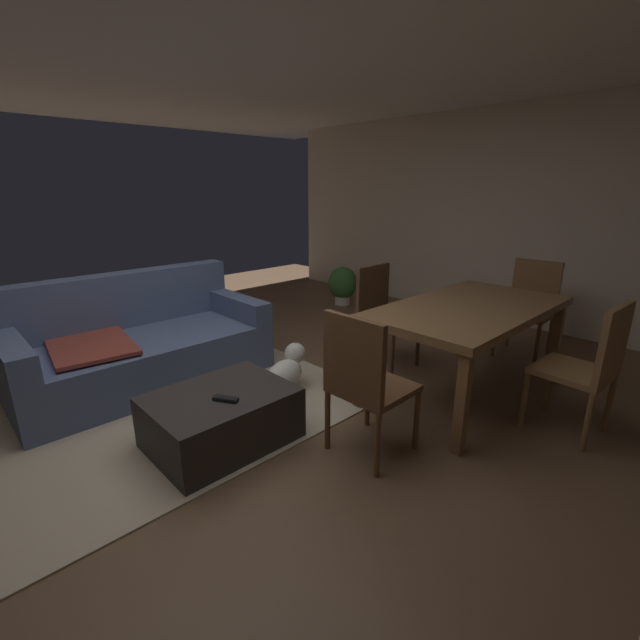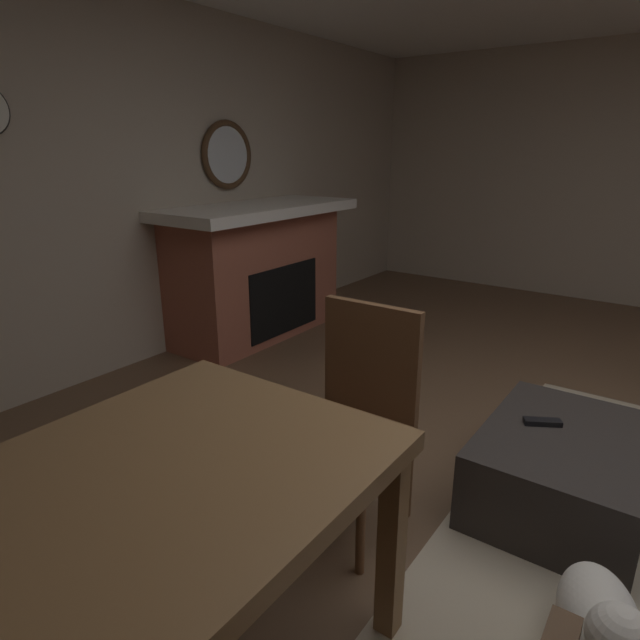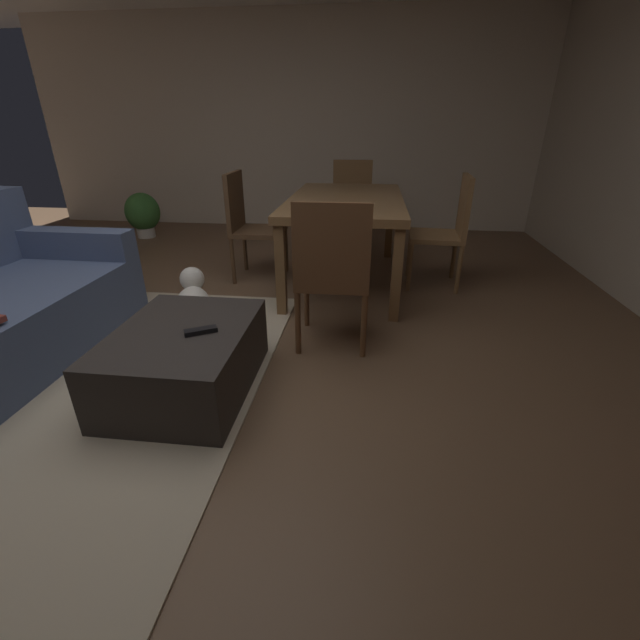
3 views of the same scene
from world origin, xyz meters
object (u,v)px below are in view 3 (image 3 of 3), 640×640
Objects in this scene: tv_remote at (201,331)px; dining_table at (346,206)px; potted_plant at (143,213)px; dining_chair_north at (248,221)px; dining_chair_south at (448,226)px; ottoman_coffee_table at (186,360)px; dining_chair_west at (333,269)px; dining_chair_east at (352,199)px; small_dog at (193,300)px.

dining_table is at bearing -47.81° from tv_remote.
dining_chair_north is at bearing -127.22° from potted_plant.
dining_chair_south reaches higher than dining_table.
dining_chair_south reaches higher than tv_remote.
ottoman_coffee_table is 3.63m from potted_plant.
dining_chair_west and dining_chair_south have the same top height.
dining_chair_east is at bearing -90.92° from potted_plant.
dining_chair_west reaches higher than potted_plant.
dining_chair_west is (-1.26, -0.00, -0.14)m from dining_table.
dining_table is at bearing -89.93° from dining_chair_north.
tv_remote is at bearing -154.11° from small_dog.
tv_remote is at bearing -102.68° from ottoman_coffee_table.
small_dog is (-1.05, 0.13, -0.33)m from dining_chair_north.
ottoman_coffee_table is at bearing 166.91° from dining_chair_east.
dining_chair_east is 1.72× the size of potted_plant.
dining_chair_west is 1.00× the size of dining_chair_north.
small_dog is (0.21, 0.99, -0.33)m from dining_chair_west.
ottoman_coffee_table is 1.63× the size of potted_plant.
dining_table is 1.26m from dining_chair_east.
dining_chair_east is at bearing -40.63° from tv_remote.
ottoman_coffee_table is at bearing -160.63° from small_dog.
ottoman_coffee_table is 0.95× the size of dining_chair_south.
dining_table is (1.82, -0.72, 0.49)m from ottoman_coffee_table.
ottoman_coffee_table is at bearing 128.09° from dining_chair_west.
dining_chair_west reaches higher than ottoman_coffee_table.
dining_table is at bearing -179.75° from dining_chair_east.
dining_chair_west is at bearing -134.75° from potted_plant.
dining_chair_south is 1.72× the size of potted_plant.
tv_remote is 0.09× the size of dining_table.
small_dog is at bearing 172.99° from dining_chair_north.
dining_chair_east is (3.08, -0.72, 0.34)m from ottoman_coffee_table.
dining_chair_west is at bearing 145.38° from dining_chair_south.
potted_plant reaches higher than ottoman_coffee_table.
potted_plant is at bearing 63.25° from dining_table.
tv_remote reaches higher than small_dog.
potted_plant is at bearing 30.71° from ottoman_coffee_table.
ottoman_coffee_table is 0.82m from small_dog.
dining_chair_east is at bearing -34.36° from dining_chair_north.
dining_chair_west and dining_chair_north have the same top height.
dining_chair_south reaches higher than small_dog.
potted_plant is (3.14, 1.97, -0.08)m from tv_remote.
potted_plant is at bearing 33.99° from small_dog.
dining_chair_west is (0.57, -0.72, 0.34)m from ottoman_coffee_table.
dining_table reaches higher than potted_plant.
dining_chair_north is at bearing 34.61° from dining_chair_west.
dining_chair_west is at bearing -101.86° from small_dog.
potted_plant reaches higher than tv_remote.
dining_table is (1.85, -0.60, 0.29)m from tv_remote.
dining_chair_east is at bearing 0.25° from dining_table.
small_dog is (-2.30, 0.99, -0.33)m from dining_chair_east.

